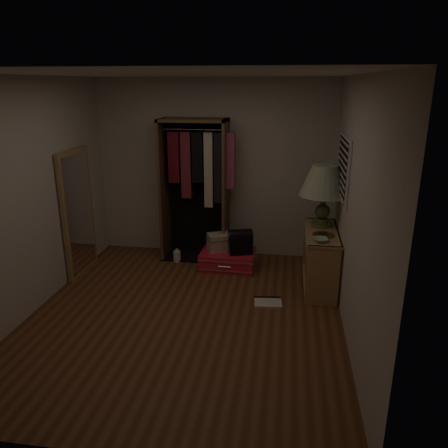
{
  "coord_description": "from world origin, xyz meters",
  "views": [
    {
      "loc": [
        1.09,
        -4.29,
        2.52
      ],
      "look_at": [
        0.3,
        0.95,
        0.8
      ],
      "focal_mm": 35.0,
      "sensor_mm": 36.0,
      "label": 1
    }
  ],
  "objects": [
    {
      "name": "ground",
      "position": [
        0.0,
        0.0,
        0.0
      ],
      "size": [
        4.0,
        4.0,
        0.0
      ],
      "primitive_type": "plane",
      "color": "#5A3119",
      "rests_on": "ground"
    },
    {
      "name": "room_walls",
      "position": [
        0.08,
        0.04,
        1.5
      ],
      "size": [
        3.52,
        4.02,
        2.6
      ],
      "color": "beige",
      "rests_on": "ground"
    },
    {
      "name": "console_bookshelf",
      "position": [
        1.54,
        1.04,
        0.39
      ],
      "size": [
        0.42,
        1.12,
        0.75
      ],
      "color": "#A07A4D",
      "rests_on": "ground"
    },
    {
      "name": "open_wardrobe",
      "position": [
        -0.2,
        1.77,
        1.22
      ],
      "size": [
        1.06,
        0.5,
        2.05
      ],
      "color": "brown",
      "rests_on": "ground"
    },
    {
      "name": "floor_mirror",
      "position": [
        -1.7,
        1.0,
        0.85
      ],
      "size": [
        0.06,
        0.8,
        1.7
      ],
      "color": "#9F7A4D",
      "rests_on": "ground"
    },
    {
      "name": "pink_suitcase",
      "position": [
        0.29,
        1.42,
        0.12
      ],
      "size": [
        0.8,
        0.59,
        0.24
      ],
      "rotation": [
        0.0,
        0.0,
        -0.03
      ],
      "color": "red",
      "rests_on": "ground"
    },
    {
      "name": "train_case",
      "position": [
        0.17,
        1.48,
        0.36
      ],
      "size": [
        0.43,
        0.37,
        0.26
      ],
      "rotation": [
        0.0,
        0.0,
        0.43
      ],
      "color": "tan",
      "rests_on": "pink_suitcase"
    },
    {
      "name": "black_bag",
      "position": [
        0.46,
        1.39,
        0.42
      ],
      "size": [
        0.37,
        0.3,
        0.35
      ],
      "rotation": [
        0.0,
        0.0,
        0.3
      ],
      "color": "black",
      "rests_on": "pink_suitcase"
    },
    {
      "name": "table_lamp",
      "position": [
        1.54,
        1.22,
        1.33
      ],
      "size": [
        0.7,
        0.7,
        0.79
      ],
      "rotation": [
        0.0,
        0.0,
        -0.11
      ],
      "color": "#4C5629",
      "rests_on": "console_bookshelf"
    },
    {
      "name": "brass_tray",
      "position": [
        1.54,
        0.82,
        0.76
      ],
      "size": [
        0.34,
        0.34,
        0.02
      ],
      "rotation": [
        0.0,
        0.0,
        0.33
      ],
      "color": "#B08B44",
      "rests_on": "console_bookshelf"
    },
    {
      "name": "ceramic_bowl",
      "position": [
        1.49,
        0.61,
        0.77
      ],
      "size": [
        0.2,
        0.2,
        0.04
      ],
      "primitive_type": "imported",
      "rotation": [
        0.0,
        0.0,
        0.14
      ],
      "color": "#98B79B",
      "rests_on": "console_bookshelf"
    },
    {
      "name": "white_jug",
      "position": [
        -0.49,
        1.52,
        0.08
      ],
      "size": [
        0.11,
        0.11,
        0.19
      ],
      "rotation": [
        0.0,
        0.0,
        0.03
      ],
      "color": "silver",
      "rests_on": "ground"
    },
    {
      "name": "floor_book",
      "position": [
        0.91,
        0.43,
        0.01
      ],
      "size": [
        0.35,
        0.29,
        0.03
      ],
      "rotation": [
        0.0,
        0.0,
        0.11
      ],
      "color": "beige",
      "rests_on": "ground"
    }
  ]
}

